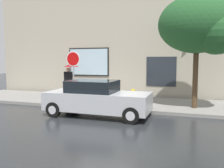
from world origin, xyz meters
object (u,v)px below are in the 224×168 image
(street_tree, at_px, (201,26))
(fire_hydrant, at_px, (133,97))
(parked_car, at_px, (97,99))
(pedestrian_with_umbrella, at_px, (70,70))
(stop_sign, at_px, (73,67))

(street_tree, bearing_deg, fire_hydrant, -179.05)
(parked_car, height_order, fire_hydrant, parked_car)
(fire_hydrant, xyz_separation_m, street_tree, (3.08, 0.05, 3.37))
(parked_car, bearing_deg, pedestrian_with_umbrella, 130.55)
(street_tree, relative_size, stop_sign, 1.93)
(pedestrian_with_umbrella, relative_size, street_tree, 0.39)
(street_tree, bearing_deg, pedestrian_with_umbrella, 166.23)
(street_tree, height_order, stop_sign, street_tree)
(parked_car, height_order, stop_sign, stop_sign)
(fire_hydrant, xyz_separation_m, stop_sign, (-2.91, -0.79, 1.50))
(pedestrian_with_umbrella, height_order, street_tree, street_tree)
(pedestrian_with_umbrella, xyz_separation_m, street_tree, (7.68, -1.88, 2.16))
(parked_car, distance_m, pedestrian_with_umbrella, 5.54)
(fire_hydrant, height_order, stop_sign, stop_sign)
(fire_hydrant, relative_size, street_tree, 0.16)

